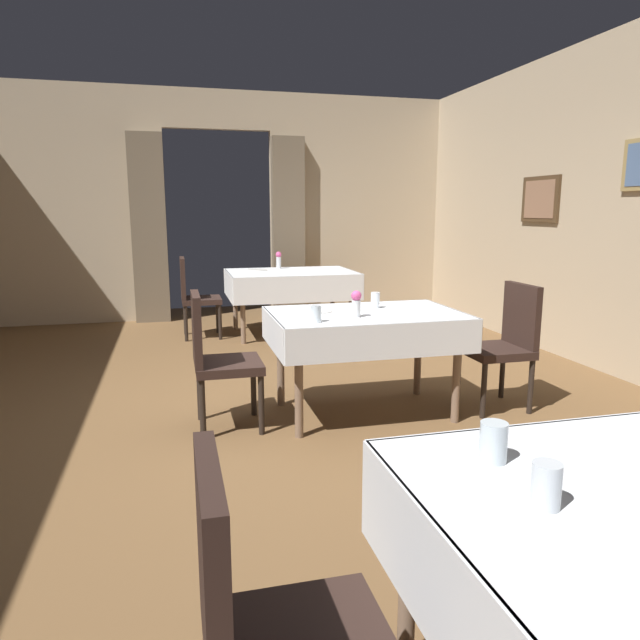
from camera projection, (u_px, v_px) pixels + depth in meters
ground at (274, 422)px, 4.06m from camera, size 10.08×10.08×0.00m
wall_back at (219, 206)px, 7.76m from camera, size 6.40×0.27×3.00m
dining_table_mid at (365, 325)px, 4.11m from camera, size 1.35×0.89×0.75m
dining_table_far at (291, 279)px, 6.83m from camera, size 1.48×1.04×0.75m
chair_near_left at (267, 630)px, 1.33m from camera, size 0.44×0.44×0.93m
chair_mid_left at (216, 354)px, 3.85m from camera, size 0.44×0.44×0.93m
chair_mid_right at (506, 340)px, 4.28m from camera, size 0.44×0.44×0.93m
chair_far_left at (194, 294)px, 6.65m from camera, size 0.44×0.44×0.93m
glass_near_b at (493, 442)px, 1.66m from camera, size 0.08×0.08×0.12m
glass_near_d at (546, 485)px, 1.40m from camera, size 0.07×0.07×0.11m
flower_vase_mid at (356, 303)px, 3.89m from camera, size 0.07×0.07×0.18m
glass_mid_b at (316, 314)px, 3.72m from camera, size 0.07×0.07×0.11m
glass_mid_c at (375, 300)px, 4.25m from camera, size 0.07×0.07×0.12m
plate_mid_d at (316, 311)px, 4.11m from camera, size 0.22×0.22×0.01m
flower_vase_far at (279, 259)px, 7.10m from camera, size 0.07×0.07×0.21m
plate_far_b at (257, 270)px, 6.90m from camera, size 0.23×0.23×0.01m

